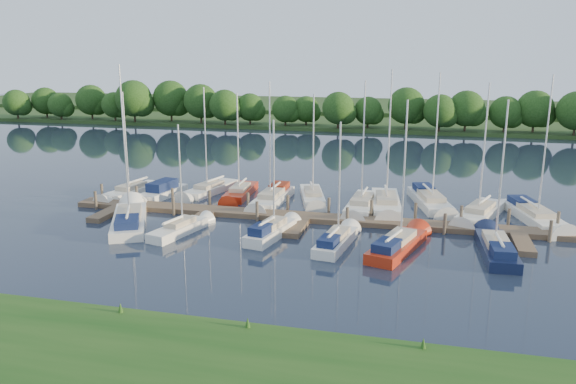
% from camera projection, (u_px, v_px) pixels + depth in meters
% --- Properties ---
extents(ground, '(260.00, 260.00, 0.00)m').
position_uv_depth(ground, '(279.00, 253.00, 37.56)').
color(ground, black).
rests_on(ground, ground).
extents(near_bank, '(90.00, 10.00, 0.50)m').
position_uv_depth(near_bank, '(178.00, 380.00, 22.42)').
color(near_bank, '#184513').
rests_on(near_bank, ground).
extents(dock, '(40.00, 6.00, 0.40)m').
position_uv_depth(dock, '(303.00, 220.00, 44.41)').
color(dock, brown).
rests_on(dock, ground).
extents(mooring_pilings, '(38.24, 2.84, 2.00)m').
position_uv_depth(mooring_pilings, '(306.00, 211.00, 45.37)').
color(mooring_pilings, '#473D33').
rests_on(mooring_pilings, ground).
extents(far_shore, '(180.00, 30.00, 0.60)m').
position_uv_depth(far_shore, '(378.00, 121.00, 108.20)').
color(far_shore, '#234319').
rests_on(far_shore, ground).
extents(distant_hill, '(220.00, 40.00, 1.40)m').
position_uv_depth(distant_hill, '(387.00, 108.00, 131.67)').
color(distant_hill, '#324A20').
rests_on(distant_hill, ground).
extents(treeline, '(144.56, 9.81, 8.12)m').
position_uv_depth(treeline, '(366.00, 109.00, 95.20)').
color(treeline, '#38281C').
rests_on(treeline, ground).
extents(sailboat_n_0, '(3.01, 7.90, 10.08)m').
position_uv_depth(sailboat_n_0, '(131.00, 193.00, 52.60)').
color(sailboat_n_0, white).
rests_on(sailboat_n_0, ground).
extents(motorboat, '(2.75, 6.72, 1.86)m').
position_uv_depth(motorboat, '(161.00, 193.00, 52.10)').
color(motorboat, white).
rests_on(motorboat, ground).
extents(sailboat_n_2, '(3.43, 8.26, 10.38)m').
position_uv_depth(sailboat_n_2, '(209.00, 191.00, 53.52)').
color(sailboat_n_2, white).
rests_on(sailboat_n_2, ground).
extents(sailboat_n_3, '(2.29, 7.83, 9.96)m').
position_uv_depth(sailboat_n_3, '(240.00, 194.00, 52.31)').
color(sailboat_n_3, '#AE2610').
rests_on(sailboat_n_3, ground).
extents(sailboat_n_4, '(2.29, 8.70, 11.12)m').
position_uv_depth(sailboat_n_4, '(272.00, 200.00, 49.99)').
color(sailboat_n_4, white).
rests_on(sailboat_n_4, ground).
extents(sailboat_n_5, '(3.62, 7.89, 9.96)m').
position_uv_depth(sailboat_n_5, '(313.00, 197.00, 50.97)').
color(sailboat_n_5, white).
rests_on(sailboat_n_5, ground).
extents(sailboat_n_6, '(2.45, 8.89, 11.32)m').
position_uv_depth(sailboat_n_6, '(362.00, 207.00, 47.85)').
color(sailboat_n_6, white).
rests_on(sailboat_n_6, ground).
extents(sailboat_n_7, '(3.21, 9.72, 12.21)m').
position_uv_depth(sailboat_n_7, '(386.00, 206.00, 48.21)').
color(sailboat_n_7, white).
rests_on(sailboat_n_7, ground).
extents(sailboat_n_8, '(4.17, 9.48, 11.91)m').
position_uv_depth(sailboat_n_8, '(431.00, 202.00, 49.08)').
color(sailboat_n_8, white).
rests_on(sailboat_n_8, ground).
extents(sailboat_n_9, '(4.60, 8.79, 11.26)m').
position_uv_depth(sailboat_n_9, '(479.00, 215.00, 45.40)').
color(sailboat_n_9, white).
rests_on(sailboat_n_9, ground).
extents(sailboat_n_10, '(4.24, 9.49, 11.88)m').
position_uv_depth(sailboat_n_10, '(535.00, 217.00, 44.66)').
color(sailboat_n_10, white).
rests_on(sailboat_n_10, ground).
extents(sailboat_s_0, '(6.02, 9.73, 12.65)m').
position_uv_depth(sailboat_s_0, '(129.00, 220.00, 43.77)').
color(sailboat_s_0, white).
rests_on(sailboat_s_0, ground).
extents(sailboat_s_1, '(2.78, 6.50, 8.45)m').
position_uv_depth(sailboat_s_1, '(181.00, 230.00, 41.59)').
color(sailboat_s_1, white).
rests_on(sailboat_s_1, ground).
extents(sailboat_s_2, '(2.65, 6.80, 8.94)m').
position_uv_depth(sailboat_s_2, '(272.00, 232.00, 40.72)').
color(sailboat_s_2, white).
rests_on(sailboat_s_2, ground).
extents(sailboat_s_3, '(2.39, 6.96, 8.97)m').
position_uv_depth(sailboat_s_3, '(336.00, 242.00, 38.77)').
color(sailboat_s_3, white).
rests_on(sailboat_s_3, ground).
extents(sailboat_s_4, '(3.88, 8.22, 10.53)m').
position_uv_depth(sailboat_s_4, '(398.00, 246.00, 37.92)').
color(sailboat_s_4, '#AE2610').
rests_on(sailboat_s_4, ground).
extents(sailboat_s_5, '(2.31, 8.27, 10.57)m').
position_uv_depth(sailboat_s_5, '(496.00, 249.00, 37.32)').
color(sailboat_s_5, '#0F1733').
rests_on(sailboat_s_5, ground).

